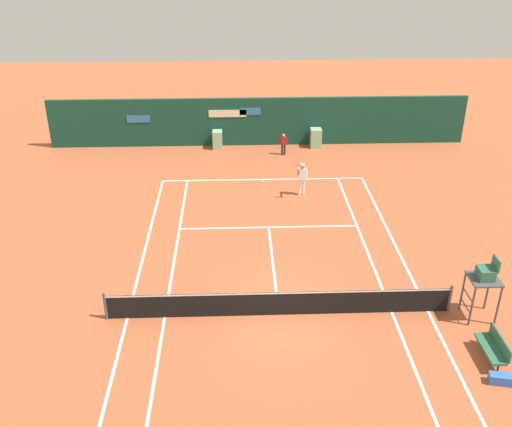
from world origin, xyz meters
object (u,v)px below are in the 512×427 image
ball_kid_left_post (283,143)px  tennis_ball_near_service_line (271,205)px  player_on_baseline (302,177)px  tennis_ball_by_sideline (367,215)px  equipment_bag (506,380)px  player_bench (494,346)px  umpire_chair (485,278)px

ball_kid_left_post → tennis_ball_near_service_line: bearing=86.6°
player_on_baseline → tennis_ball_by_sideline: bearing=140.6°
tennis_ball_by_sideline → equipment_bag: bearing=-80.4°
player_bench → tennis_ball_by_sideline: bearing=10.7°
player_on_baseline → tennis_ball_by_sideline: size_ratio=27.66×
player_bench → umpire_chair: bearing=-9.4°
player_on_baseline → umpire_chair: bearing=117.3°
umpire_chair → player_bench: bearing=170.6°
ball_kid_left_post → tennis_ball_near_service_line: 6.79m
equipment_bag → tennis_ball_by_sideline: equipment_bag is taller
umpire_chair → player_bench: size_ratio=1.60×
umpire_chair → player_on_baseline: (-5.08, 10.07, -0.61)m
player_bench → tennis_ball_by_sideline: 10.04m
equipment_bag → player_on_baseline: (-4.71, 13.33, 0.84)m
player_bench → equipment_bag: (-0.01, -1.09, -0.35)m
player_bench → player_on_baseline: bearing=21.1°
equipment_bag → player_on_baseline: 14.16m
equipment_bag → umpire_chair: bearing=83.5°
tennis_ball_near_service_line → ball_kid_left_post: bearing=80.6°
equipment_bag → tennis_ball_by_sideline: bearing=99.6°
ball_kid_left_post → player_bench: bearing=112.3°
equipment_bag → player_on_baseline: bearing=109.4°
player_bench → player_on_baseline: (-4.72, 12.24, 0.49)m
player_bench → equipment_bag: bearing=179.4°
umpire_chair → equipment_bag: umpire_chair is taller
player_bench → ball_kid_left_post: 18.49m
tennis_ball_near_service_line → player_on_baseline: bearing=36.2°
player_bench → player_on_baseline: 13.12m
umpire_chair → ball_kid_left_post: (-5.54, 15.59, -0.87)m
equipment_bag → tennis_ball_near_service_line: (-6.27, 12.19, -0.13)m
player_on_baseline → ball_kid_left_post: size_ratio=1.46×
umpire_chair → equipment_bag: (-0.37, -3.26, -1.45)m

